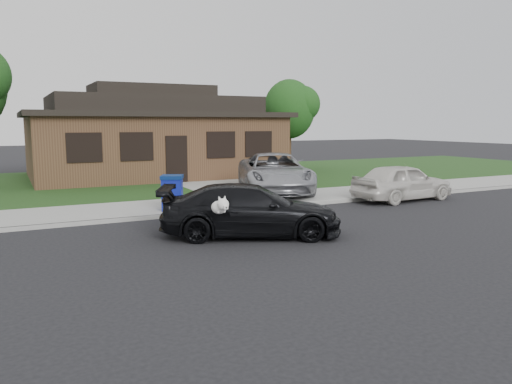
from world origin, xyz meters
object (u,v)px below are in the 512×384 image
sedan (251,210)px  white_compact (402,182)px  minivan (274,173)px  recycling_bin (172,193)px

sedan → white_compact: white_compact is taller
sedan → minivan: size_ratio=0.89×
minivan → recycling_bin: 5.31m
minivan → white_compact: bearing=-22.1°
sedan → minivan: bearing=-9.2°
minivan → recycling_bin: size_ratio=4.98×
minivan → white_compact: 4.88m
sedan → white_compact: 8.09m
minivan → white_compact: minivan is taller
minivan → white_compact: (3.59, -3.29, -0.22)m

